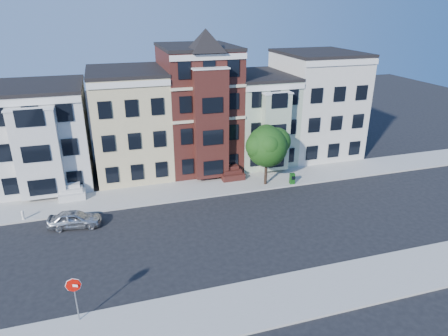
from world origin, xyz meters
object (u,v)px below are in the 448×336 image
object	(u,v)px
parked_car	(75,219)
stop_sign	(75,297)
newspaper_box	(292,179)
street_tree	(267,149)
fire_hydrant	(23,216)

from	to	relation	value
parked_car	stop_sign	xyz separation A→B (m)	(0.59, -10.65, 1.01)
newspaper_box	street_tree	bearing A→B (deg)	173.76
parked_car	fire_hydrant	distance (m)	4.49
newspaper_box	stop_sign	size ratio (longest dim) A/B	0.33
street_tree	stop_sign	bearing A→B (deg)	-140.47
newspaper_box	fire_hydrant	size ratio (longest dim) A/B	1.65
street_tree	parked_car	xyz separation A→B (m)	(-16.94, -2.85, -2.96)
street_tree	parked_car	world-z (taller)	street_tree
street_tree	fire_hydrant	world-z (taller)	street_tree
street_tree	parked_car	bearing A→B (deg)	-170.46
fire_hydrant	parked_car	bearing A→B (deg)	-28.05
street_tree	stop_sign	xyz separation A→B (m)	(-16.35, -13.50, -1.96)
street_tree	newspaper_box	distance (m)	3.90
newspaper_box	fire_hydrant	bearing A→B (deg)	-170.90
street_tree	fire_hydrant	distance (m)	21.15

